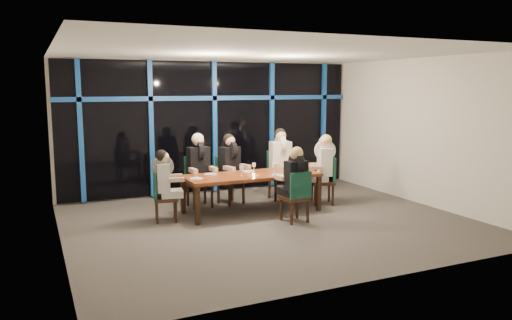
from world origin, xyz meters
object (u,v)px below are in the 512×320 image
at_px(diner_far_right, 281,154).
at_px(diner_near_mid, 295,173).
at_px(chair_end_right, 327,178).
at_px(diner_end_left, 165,175).
at_px(chair_end_left, 161,194).
at_px(diner_far_mid, 231,159).
at_px(dining_table, 252,178).
at_px(chair_far_mid, 228,177).
at_px(water_pitcher, 288,168).
at_px(chair_far_left, 198,178).
at_px(chair_far_right, 279,172).
at_px(wine_bottle, 303,164).
at_px(diner_far_left, 199,159).
at_px(chair_near_mid, 297,194).
at_px(diner_end_right, 323,159).

relative_size(diner_far_right, diner_near_mid, 1.12).
distance_m(chair_end_right, diner_end_left, 3.39).
xyz_separation_m(chair_end_left, diner_far_mid, (1.65, 0.77, 0.45)).
height_order(dining_table, chair_far_mid, chair_far_mid).
relative_size(chair_end_left, water_pitcher, 4.96).
xyz_separation_m(chair_far_mid, chair_end_left, (-1.62, -0.85, -0.06)).
distance_m(chair_far_left, chair_end_left, 1.30).
height_order(dining_table, diner_end_left, diner_end_left).
bearing_deg(diner_near_mid, chair_end_right, -148.52).
distance_m(chair_far_right, water_pitcher, 1.04).
distance_m(wine_bottle, water_pitcher, 0.33).
distance_m(diner_far_left, diner_near_mid, 2.15).
relative_size(chair_end_left, diner_far_right, 0.88).
relative_size(chair_far_mid, chair_near_mid, 1.07).
bearing_deg(water_pitcher, diner_near_mid, -109.11).
bearing_deg(diner_near_mid, diner_far_mid, -77.96).
relative_size(chair_far_mid, diner_far_left, 1.00).
distance_m(chair_far_right, diner_near_mid, 1.92).
bearing_deg(diner_far_mid, chair_far_left, 154.68).
bearing_deg(water_pitcher, diner_end_left, 177.80).
bearing_deg(chair_end_left, diner_far_left, -41.34).
height_order(diner_far_mid, wine_bottle, diner_far_mid).
bearing_deg(chair_far_left, dining_table, -52.68).
bearing_deg(chair_end_left, chair_far_left, -38.22).
distance_m(diner_far_mid, diner_end_left, 1.76).
height_order(diner_far_right, diner_end_left, diner_far_right).
bearing_deg(dining_table, diner_near_mid, -65.63).
relative_size(chair_far_mid, chair_far_right, 0.95).
bearing_deg(wine_bottle, diner_near_mid, -127.43).
bearing_deg(chair_near_mid, chair_end_left, -31.01).
bearing_deg(chair_end_right, wine_bottle, -60.21).
xyz_separation_m(chair_far_left, diner_far_mid, (0.68, -0.09, 0.38)).
bearing_deg(dining_table, chair_far_left, 130.77).
xyz_separation_m(diner_far_right, water_pitcher, (-0.29, -0.87, -0.16)).
bearing_deg(chair_near_mid, diner_far_right, -113.27).
xyz_separation_m(dining_table, diner_end_left, (-1.68, 0.04, 0.17)).
height_order(chair_far_right, chair_end_left, chair_far_right).
bearing_deg(chair_far_mid, diner_far_mid, -90.00).
xyz_separation_m(diner_far_left, water_pitcher, (1.52, -0.94, -0.13)).
height_order(chair_far_mid, water_pitcher, chair_far_mid).
height_order(dining_table, chair_far_left, chair_far_left).
bearing_deg(diner_far_mid, wine_bottle, -56.18).
bearing_deg(chair_end_left, chair_far_right, -63.99).
height_order(diner_end_left, diner_end_right, diner_end_right).
relative_size(dining_table, chair_near_mid, 2.79).
distance_m(chair_far_right, chair_end_right, 1.09).
bearing_deg(wine_bottle, chair_far_left, 150.81).
bearing_deg(wine_bottle, chair_near_mid, -124.66).
height_order(chair_far_right, wine_bottle, wine_bottle).
bearing_deg(chair_far_right, chair_end_left, -157.71).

